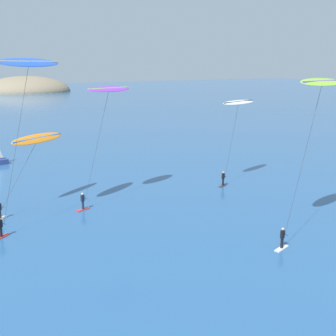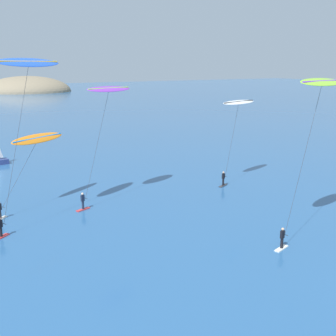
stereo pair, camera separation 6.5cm
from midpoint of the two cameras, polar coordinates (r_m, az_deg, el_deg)
kitesurfer_purple at (r=41.49m, az=-8.20°, el=9.49°), size 7.15×3.12×11.60m
kitesurfer_white at (r=48.99m, az=9.42°, el=7.85°), size 6.13×2.47×9.67m
kitesurfer_lime at (r=34.22m, az=19.90°, el=9.56°), size 8.05×2.63×12.65m
kitesurfer_blue at (r=36.74m, az=-18.51°, el=12.13°), size 7.61×4.49×14.18m
kitesurfer_orange at (r=42.44m, az=-17.52°, el=3.14°), size 8.23×5.01×7.07m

